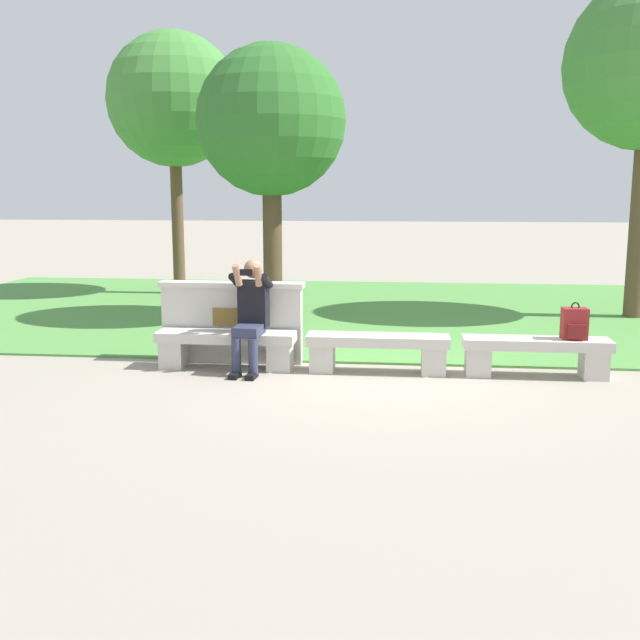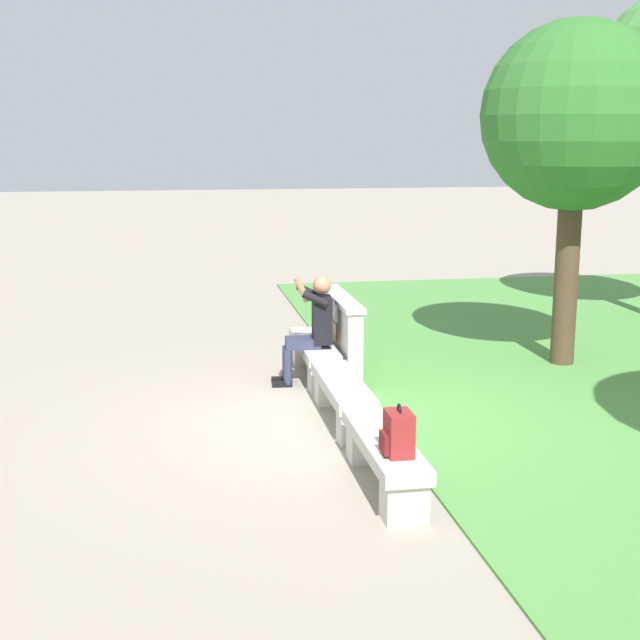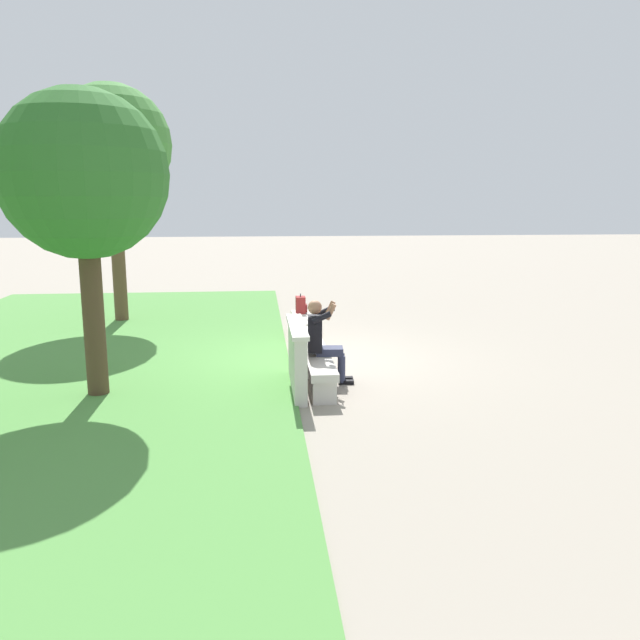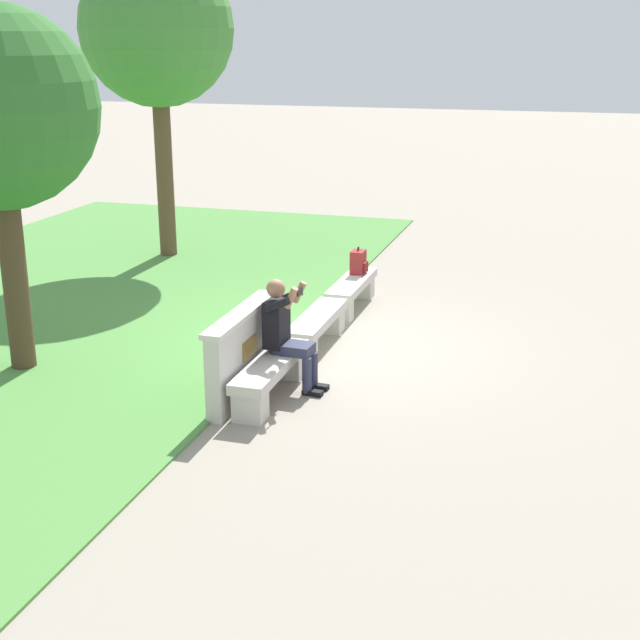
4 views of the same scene
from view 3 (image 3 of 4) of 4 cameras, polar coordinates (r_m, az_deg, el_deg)
name	(u,v)px [view 3 (image 3 of 4)]	position (r m, az deg, el deg)	size (l,w,h in m)	color
ground_plane	(310,359)	(11.36, -0.95, -3.59)	(80.00, 80.00, 0.00)	gray
grass_strip	(61,364)	(11.84, -22.63, -3.77)	(17.32, 8.00, 0.03)	#518E42
bench_main	(319,370)	(9.53, -0.05, -4.61)	(1.67, 0.40, 0.45)	beige
bench_near	(310,343)	(11.29, -0.95, -2.16)	(1.67, 0.40, 0.45)	beige
bench_mid	(302,324)	(13.07, -1.61, -0.37)	(1.67, 0.40, 0.45)	beige
backrest_wall_with_plaque	(297,356)	(9.45, -2.10, -3.35)	(1.81, 0.24, 1.01)	beige
person_photographer	(322,337)	(9.75, 0.22, -1.57)	(0.49, 0.74, 1.32)	black
backpack	(301,305)	(13.41, -1.75, 1.37)	(0.28, 0.24, 0.43)	maroon
tree_behind_wall	(84,177)	(9.46, -20.78, 12.13)	(2.36, 2.36, 4.37)	#4C3826
tree_left_background	(112,146)	(15.49, -18.52, 14.83)	(2.72, 2.72, 5.45)	brown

